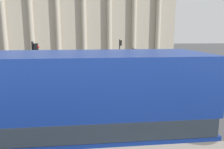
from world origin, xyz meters
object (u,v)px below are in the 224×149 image
plaza_building_left (84,12)px  traffic_light_near (35,68)px  traffic_light_far (120,50)px  pedestrian_black (149,80)px  pedestrian_white (165,65)px  double_decker_bus (12,122)px  traffic_light_mid (133,61)px

plaza_building_left → traffic_light_near: bearing=-94.2°
traffic_light_far → pedestrian_black: (0.62, -11.45, -1.56)m
pedestrian_white → pedestrian_black: size_ratio=1.00×
double_decker_bus → traffic_light_near: size_ratio=2.44×
traffic_light_mid → pedestrian_white: traffic_light_mid is taller
traffic_light_near → traffic_light_far: size_ratio=1.07×
plaza_building_left → pedestrian_black: plaza_building_left is taller
double_decker_bus → traffic_light_far: 23.11m
traffic_light_near → traffic_light_far: bearing=65.2°
plaza_building_left → pedestrian_white: size_ratio=20.13×
traffic_light_mid → traffic_light_far: bearing=89.4°
traffic_light_near → pedestrian_black: traffic_light_near is taller
double_decker_bus → traffic_light_near: bearing=103.6°
double_decker_bus → traffic_light_mid: double_decker_bus is taller
traffic_light_mid → pedestrian_black: traffic_light_mid is taller
double_decker_bus → traffic_light_far: size_ratio=2.62×
plaza_building_left → traffic_light_far: size_ratio=8.86×
plaza_building_left → traffic_light_near: plaza_building_left is taller
traffic_light_far → traffic_light_near: bearing=-114.8°
plaza_building_left → traffic_light_near: size_ratio=8.26×
traffic_light_near → traffic_light_mid: (7.05, 6.70, -0.49)m
plaza_building_left → pedestrian_white: bearing=-65.9°
pedestrian_white → pedestrian_black: 9.27m
plaza_building_left → traffic_light_mid: plaza_building_left is taller
traffic_light_mid → traffic_light_far: traffic_light_far is taller
double_decker_bus → plaza_building_left: (1.55, 40.41, 6.58)m
double_decker_bus → pedestrian_white: bearing=65.8°
double_decker_bus → pedestrian_white: 22.08m
double_decker_bus → pedestrian_black: (6.86, 10.80, -1.32)m
pedestrian_black → pedestrian_white: bearing=8.6°
plaza_building_left → traffic_light_mid: bearing=-80.3°
traffic_light_mid → pedestrian_black: 3.08m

